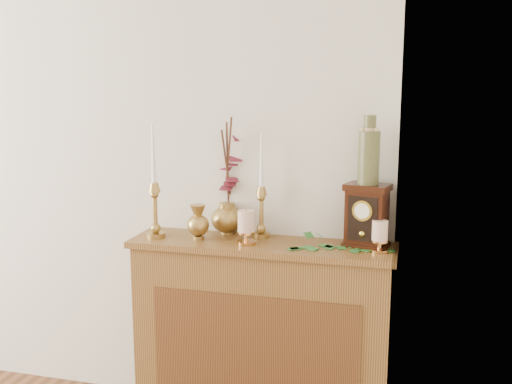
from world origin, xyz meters
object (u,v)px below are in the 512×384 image
(candlestick_left, at_px, (155,201))
(bud_vase, at_px, (198,223))
(ginger_jar, at_px, (231,181))
(candlestick_center, at_px, (261,204))
(mantel_clock, at_px, (367,216))
(ceramic_vase, at_px, (369,153))

(candlestick_left, xyz_separation_m, bud_vase, (0.21, 0.01, -0.10))
(candlestick_left, distance_m, ginger_jar, 0.38)
(candlestick_center, xyz_separation_m, mantel_clock, (0.50, -0.04, -0.02))
(mantel_clock, relative_size, ceramic_vase, 0.94)
(bud_vase, relative_size, ginger_jar, 0.29)
(bud_vase, height_order, ceramic_vase, ceramic_vase)
(ginger_jar, bearing_deg, mantel_clock, -8.88)
(ceramic_vase, bearing_deg, mantel_clock, -104.30)
(candlestick_center, distance_m, ceramic_vase, 0.56)
(candlestick_left, relative_size, ceramic_vase, 1.78)
(bud_vase, bearing_deg, candlestick_left, -176.94)
(bud_vase, height_order, mantel_clock, mantel_clock)
(candlestick_left, bearing_deg, ginger_jar, 32.08)
(mantel_clock, xyz_separation_m, ceramic_vase, (0.00, 0.00, 0.28))
(candlestick_left, height_order, ceramic_vase, ceramic_vase)
(mantel_clock, bearing_deg, candlestick_center, -170.07)
(candlestick_center, height_order, mantel_clock, candlestick_center)
(candlestick_center, distance_m, bud_vase, 0.31)
(candlestick_left, bearing_deg, ceramic_vase, 5.54)
(bud_vase, distance_m, mantel_clock, 0.78)
(ginger_jar, bearing_deg, bud_vase, -118.96)
(ginger_jar, height_order, mantel_clock, ginger_jar)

